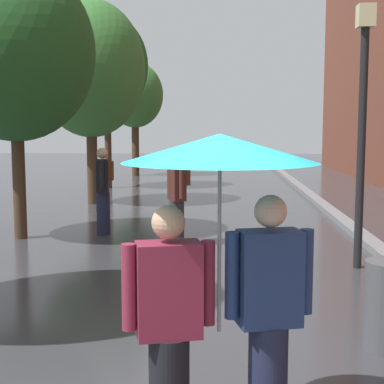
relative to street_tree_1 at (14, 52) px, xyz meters
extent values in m
cube|color=slate|center=(6.42, 2.71, -3.39)|extent=(0.30, 36.00, 0.12)
cylinder|color=#473323|center=(0.00, 0.00, -2.33)|extent=(0.24, 0.24, 2.23)
ellipsoid|color=#235623|center=(0.00, 0.00, 0.01)|extent=(2.93, 2.93, 3.28)
cylinder|color=#473323|center=(0.28, 4.79, -2.32)|extent=(0.28, 0.28, 2.25)
ellipsoid|color=#387533|center=(0.28, 4.79, 0.17)|extent=(2.91, 2.91, 3.63)
cylinder|color=#473323|center=(-0.07, 8.69, -2.03)|extent=(0.23, 0.23, 2.83)
ellipsoid|color=#235623|center=(-0.07, 8.69, 0.65)|extent=(2.76, 2.76, 3.39)
cylinder|color=#473323|center=(0.15, 13.39, -2.26)|extent=(0.31, 0.31, 2.37)
ellipsoid|color=#387533|center=(0.15, 13.39, -0.06)|extent=(2.36, 2.36, 2.72)
cube|color=maroon|center=(3.46, -6.92, -2.35)|extent=(0.44, 0.31, 0.60)
sphere|color=tan|center=(3.46, -6.92, -1.93)|extent=(0.21, 0.21, 0.21)
cylinder|color=maroon|center=(3.21, -6.98, -2.32)|extent=(0.09, 0.09, 0.54)
cylinder|color=maroon|center=(3.70, -6.86, -2.32)|extent=(0.09, 0.09, 0.54)
cube|color=navy|center=(4.09, -6.76, -2.31)|extent=(0.44, 0.31, 0.62)
sphere|color=beige|center=(4.09, -6.76, -1.87)|extent=(0.21, 0.21, 0.21)
cylinder|color=navy|center=(3.85, -6.82, -2.28)|extent=(0.09, 0.09, 0.56)
cylinder|color=navy|center=(4.33, -6.70, -2.28)|extent=(0.09, 0.09, 0.56)
cylinder|color=#9E9EA3|center=(3.77, -6.82, -2.10)|extent=(0.02, 0.02, 1.11)
cone|color=#1EB2C6|center=(3.77, -6.82, -1.47)|extent=(1.23, 1.23, 0.18)
cylinder|color=black|center=(5.82, -1.94, -1.70)|extent=(0.12, 0.12, 3.50)
cube|color=beige|center=(5.82, -1.94, 0.21)|extent=(0.24, 0.24, 0.32)
cylinder|color=#1E233D|center=(1.49, 0.44, -3.03)|extent=(0.26, 0.26, 0.84)
cube|color=black|center=(1.49, 0.44, -2.30)|extent=(0.27, 0.43, 0.63)
sphere|color=beige|center=(1.49, 0.44, -1.86)|extent=(0.21, 0.21, 0.21)
cylinder|color=black|center=(1.52, 0.19, -2.27)|extent=(0.09, 0.09, 0.56)
cylinder|color=black|center=(1.45, 0.69, -2.27)|extent=(0.09, 0.09, 0.56)
cube|color=#592D19|center=(1.62, 0.46, -2.20)|extent=(0.17, 0.28, 0.36)
cylinder|color=#2D2D33|center=(2.99, -0.44, -3.05)|extent=(0.26, 0.26, 0.80)
cube|color=#4C231E|center=(2.99, -0.44, -2.35)|extent=(0.36, 0.46, 0.60)
sphere|color=beige|center=(2.99, -0.44, -1.92)|extent=(0.21, 0.21, 0.21)
cylinder|color=#4C231E|center=(3.09, -0.67, -2.32)|extent=(0.09, 0.09, 0.54)
cylinder|color=#4C231E|center=(2.89, -0.21, -2.32)|extent=(0.09, 0.09, 0.54)
cube|color=#592D19|center=(3.12, -0.39, -2.20)|extent=(0.23, 0.29, 0.36)
camera|label=1|loc=(3.78, -10.33, -1.34)|focal=52.98mm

